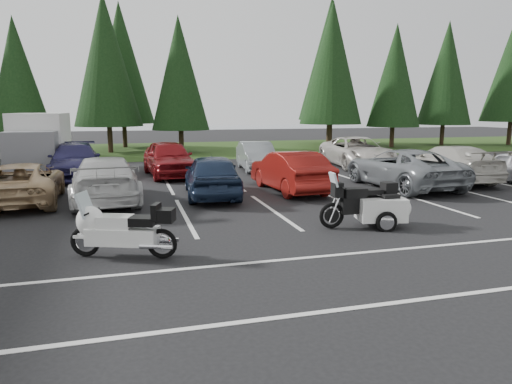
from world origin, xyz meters
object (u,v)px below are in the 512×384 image
object	(u,v)px
box_truck	(38,143)
adventure_motorcycle	(360,199)
car_far_1	(75,161)
car_near_8	(511,166)
car_near_5	(290,171)
car_near_3	(105,179)
touring_motorcycle	(122,225)
car_far_3	(257,156)
car_near_6	(402,168)
cargo_trailer	(381,212)
car_far_4	(357,152)
car_near_7	(449,163)
car_near_4	(212,175)
car_near_2	(23,183)
car_far_2	(169,158)

from	to	relation	value
box_truck	adventure_motorcycle	world-z (taller)	box_truck
car_far_1	car_near_8	bearing A→B (deg)	-23.57
car_near_5	adventure_motorcycle	bearing A→B (deg)	85.43
car_near_3	touring_motorcycle	distance (m)	6.31
car_far_1	touring_motorcycle	world-z (taller)	car_far_1
car_far_3	car_near_6	bearing A→B (deg)	-52.67
cargo_trailer	adventure_motorcycle	xyz separation A→B (m)	(-0.53, 0.19, 0.35)
car_near_8	car_far_4	distance (m)	7.62
car_near_7	car_near_4	bearing A→B (deg)	9.17
car_near_4	car_near_6	size ratio (longest dim) A/B	0.81
car_far_1	car_near_5	bearing A→B (deg)	-40.28
car_near_7	car_far_3	size ratio (longest dim) A/B	1.22
car_near_7	car_near_8	world-z (taller)	car_near_7
car_near_2	car_far_1	bearing A→B (deg)	-103.14
car_far_2	touring_motorcycle	world-z (taller)	car_far_2
touring_motorcycle	car_far_1	bearing A→B (deg)	120.59
car_far_2	adventure_motorcycle	world-z (taller)	car_far_2
car_near_3	car_far_4	world-z (taller)	car_far_4
car_near_6	car_far_1	size ratio (longest dim) A/B	1.04
car_near_7	car_far_4	bearing A→B (deg)	-71.48
car_near_2	car_far_2	bearing A→B (deg)	-138.05
car_near_7	car_far_1	distance (m)	16.64
car_far_1	car_near_7	bearing A→B (deg)	-23.65
car_near_4	car_near_7	size ratio (longest dim) A/B	0.84
car_near_2	car_far_1	distance (m)	5.80
car_far_2	car_near_8	bearing A→B (deg)	-27.45
car_near_8	car_near_5	bearing A→B (deg)	-7.61
car_near_4	car_far_2	distance (m)	5.77
car_near_3	car_near_7	xyz separation A→B (m)	(14.17, 0.83, 0.01)
car_near_8	car_far_3	distance (m)	11.59
car_near_6	car_far_3	size ratio (longest dim) A/B	1.27
car_near_2	touring_motorcycle	xyz separation A→B (m)	(3.22, -6.78, 0.02)
car_far_3	car_near_4	bearing A→B (deg)	-113.09
car_near_7	adventure_motorcycle	xyz separation A→B (m)	(-7.55, -6.09, -0.03)
car_near_2	cargo_trailer	size ratio (longest dim) A/B	2.81
car_near_4	car_near_8	xyz separation A→B (m)	(13.04, 0.01, -0.11)
car_near_4	car_far_2	xyz separation A→B (m)	(-1.04, 5.68, 0.06)
car_near_5	touring_motorcycle	xyz separation A→B (m)	(-6.06, -6.60, -0.06)
adventure_motorcycle	car_far_3	bearing A→B (deg)	89.15
car_near_3	car_near_7	world-z (taller)	car_near_7
car_near_5	car_near_6	xyz separation A→B (m)	(4.61, -0.36, 0.01)
car_near_6	car_near_5	bearing A→B (deg)	-6.78
box_truck	car_near_2	bearing A→B (deg)	-83.74
car_far_3	adventure_motorcycle	size ratio (longest dim) A/B	1.78
box_truck	car_near_7	xyz separation A→B (m)	(17.67, -7.83, -0.67)
box_truck	adventure_motorcycle	size ratio (longest dim) A/B	2.26
car_near_2	car_near_4	xyz separation A→B (m)	(6.22, -0.50, 0.09)
adventure_motorcycle	car_near_6	bearing A→B (deg)	49.62
car_far_3	box_truck	bearing A→B (deg)	173.61
car_near_8	car_far_4	size ratio (longest dim) A/B	0.67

